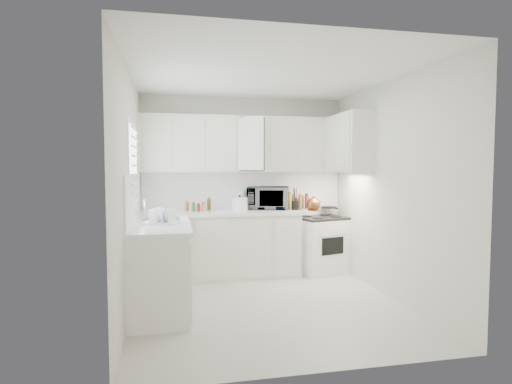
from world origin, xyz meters
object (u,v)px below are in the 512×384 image
object	(u,v)px
utensil_crock	(295,199)
rice_cooker	(240,203)
stove	(321,237)
tea_kettle	(313,203)
dish_rack	(162,215)
microwave	(268,195)

from	to	relation	value
utensil_crock	rice_cooker	bearing A→B (deg)	173.02
stove	rice_cooker	world-z (taller)	rice_cooker
tea_kettle	rice_cooker	world-z (taller)	rice_cooker
rice_cooker	dish_rack	xyz separation A→B (m)	(-1.06, -1.21, -0.01)
tea_kettle	dish_rack	bearing A→B (deg)	-142.90
stove	microwave	distance (m)	1.00
tea_kettle	utensil_crock	world-z (taller)	utensil_crock
tea_kettle	dish_rack	world-z (taller)	tea_kettle
utensil_crock	tea_kettle	bearing A→B (deg)	-20.77
dish_rack	rice_cooker	bearing A→B (deg)	64.99
tea_kettle	dish_rack	distance (m)	2.34
rice_cooker	utensil_crock	size ratio (longest dim) A/B	0.68
utensil_crock	dish_rack	xyz separation A→B (m)	(-1.86, -1.12, -0.07)
utensil_crock	microwave	bearing A→B (deg)	147.46
microwave	rice_cooker	bearing A→B (deg)	-146.36
stove	utensil_crock	world-z (taller)	utensil_crock
utensil_crock	dish_rack	world-z (taller)	utensil_crock
tea_kettle	dish_rack	size ratio (longest dim) A/B	0.69
tea_kettle	microwave	world-z (taller)	microwave
tea_kettle	rice_cooker	xyz separation A→B (m)	(-1.04, 0.19, 0.01)
tea_kettle	microwave	distance (m)	0.68
rice_cooker	tea_kettle	bearing A→B (deg)	-18.03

